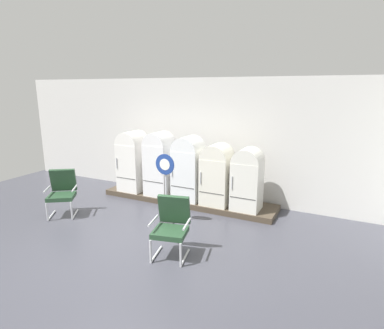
# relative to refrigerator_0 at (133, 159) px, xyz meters

# --- Properties ---
(ground) EXTENTS (12.00, 10.00, 0.05)m
(ground) POSITION_rel_refrigerator_0_xyz_m (1.57, -2.93, -1.00)
(ground) COLOR #3E3F48
(back_wall) EXTENTS (11.76, 0.12, 3.08)m
(back_wall) POSITION_rel_refrigerator_0_xyz_m (1.57, 0.73, 0.58)
(back_wall) COLOR silver
(back_wall) RESTS_ON ground
(display_plinth) EXTENTS (4.50, 0.95, 0.13)m
(display_plinth) POSITION_rel_refrigerator_0_xyz_m (1.57, 0.10, -0.91)
(display_plinth) COLOR #463A2D
(display_plinth) RESTS_ON ground
(refrigerator_0) EXTENTS (0.65, 0.70, 1.59)m
(refrigerator_0) POSITION_rel_refrigerator_0_xyz_m (0.00, 0.00, 0.00)
(refrigerator_0) COLOR white
(refrigerator_0) RESTS_ON display_plinth
(refrigerator_1) EXTENTS (0.62, 0.67, 1.62)m
(refrigerator_1) POSITION_rel_refrigerator_0_xyz_m (0.84, -0.02, 0.02)
(refrigerator_1) COLOR white
(refrigerator_1) RESTS_ON display_plinth
(refrigerator_2) EXTENTS (0.67, 0.66, 1.57)m
(refrigerator_2) POSITION_rel_refrigerator_0_xyz_m (1.67, -0.02, -0.01)
(refrigerator_2) COLOR white
(refrigerator_2) RESTS_ON display_plinth
(refrigerator_3) EXTENTS (0.65, 0.67, 1.44)m
(refrigerator_3) POSITION_rel_refrigerator_0_xyz_m (2.42, -0.02, -0.08)
(refrigerator_3) COLOR silver
(refrigerator_3) RESTS_ON display_plinth
(refrigerator_4) EXTENTS (0.63, 0.62, 1.41)m
(refrigerator_4) POSITION_rel_refrigerator_0_xyz_m (3.16, -0.04, -0.10)
(refrigerator_4) COLOR silver
(refrigerator_4) RESTS_ON display_plinth
(armchair_left) EXTENTS (0.81, 0.84, 1.03)m
(armchair_left) POSITION_rel_refrigerator_0_xyz_m (-0.60, -1.87, -0.41)
(armchair_left) COLOR silver
(armchair_left) RESTS_ON ground
(armchair_right) EXTENTS (0.71, 0.74, 1.03)m
(armchair_right) POSITION_rel_refrigerator_0_xyz_m (2.53, -2.35, -0.41)
(armchair_right) COLOR silver
(armchair_right) RESTS_ON ground
(sign_stand) EXTENTS (0.43, 0.32, 1.52)m
(sign_stand) POSITION_rel_refrigerator_0_xyz_m (1.78, -1.28, -0.25)
(sign_stand) COLOR #2D2D30
(sign_stand) RESTS_ON ground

